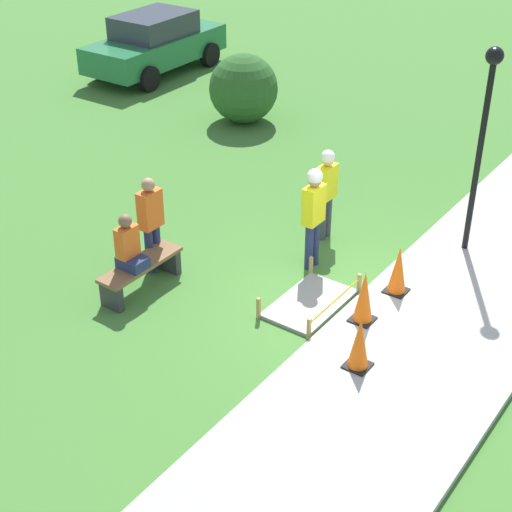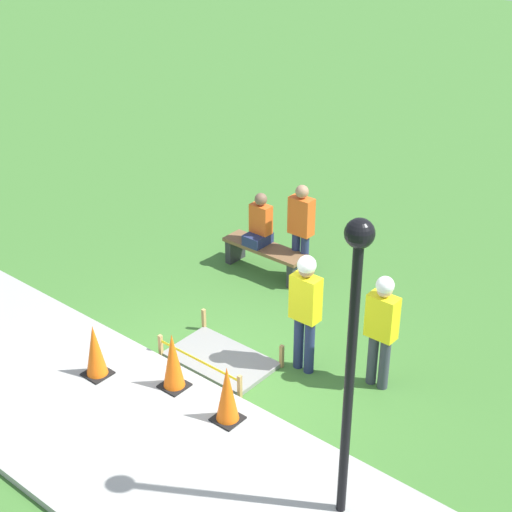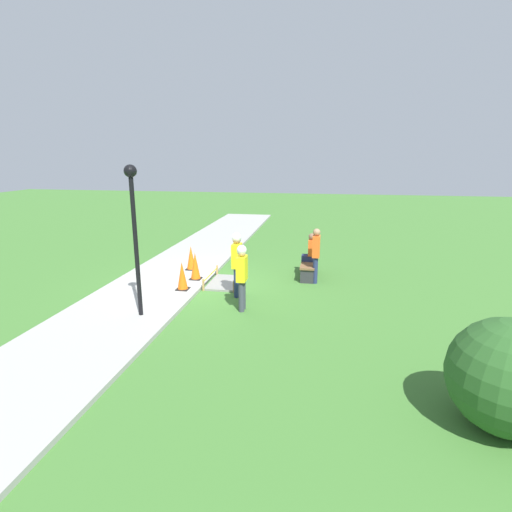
# 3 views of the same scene
# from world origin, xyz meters

# --- Properties ---
(ground_plane) EXTENTS (60.00, 60.00, 0.00)m
(ground_plane) POSITION_xyz_m (0.00, 0.00, 0.00)
(ground_plane) COLOR #3D702D
(sidewalk) EXTENTS (28.00, 2.75, 0.10)m
(sidewalk) POSITION_xyz_m (0.00, -1.38, 0.05)
(sidewalk) COLOR #9E9E99
(sidewalk) RESTS_ON ground_plane
(wet_concrete_patch) EXTENTS (1.52, 0.94, 0.35)m
(wet_concrete_patch) POSITION_xyz_m (-0.29, 0.53, 0.04)
(wet_concrete_patch) COLOR gray
(wet_concrete_patch) RESTS_ON ground_plane
(traffic_cone_near_patch) EXTENTS (0.34, 0.34, 0.78)m
(traffic_cone_near_patch) POSITION_xyz_m (-1.28, -0.86, 0.49)
(traffic_cone_near_patch) COLOR black
(traffic_cone_near_patch) RESTS_ON sidewalk
(traffic_cone_far_patch) EXTENTS (0.34, 0.34, 0.82)m
(traffic_cone_far_patch) POSITION_xyz_m (-0.29, -0.38, 0.51)
(traffic_cone_far_patch) COLOR black
(traffic_cone_far_patch) RESTS_ON sidewalk
(traffic_cone_sidewalk_edge) EXTENTS (0.34, 0.34, 0.79)m
(traffic_cone_sidewalk_edge) POSITION_xyz_m (0.70, -0.44, 0.49)
(traffic_cone_sidewalk_edge) COLOR black
(traffic_cone_sidewalk_edge) RESTS_ON sidewalk
(park_bench) EXTENTS (1.53, 0.44, 0.48)m
(park_bench) POSITION_xyz_m (-1.45, 2.94, 0.33)
(park_bench) COLOR #2D2D33
(park_bench) RESTS_ON ground_plane
(person_seated_on_bench) EXTENTS (0.36, 0.44, 0.89)m
(person_seated_on_bench) POSITION_xyz_m (-1.61, 2.99, 0.83)
(person_seated_on_bench) COLOR navy
(person_seated_on_bench) RESTS_ON park_bench
(worker_supervisor) EXTENTS (0.40, 0.25, 1.77)m
(worker_supervisor) POSITION_xyz_m (0.71, 1.13, 1.05)
(worker_supervisor) COLOR navy
(worker_supervisor) RESTS_ON ground_plane
(worker_assistant) EXTENTS (0.40, 0.24, 1.66)m
(worker_assistant) POSITION_xyz_m (1.68, 1.47, 0.97)
(worker_assistant) COLOR #383D47
(worker_assistant) RESTS_ON ground_plane
(bystander_in_orange_shirt) EXTENTS (0.40, 0.22, 1.65)m
(bystander_in_orange_shirt) POSITION_xyz_m (-0.90, 3.18, 0.93)
(bystander_in_orange_shirt) COLOR navy
(bystander_in_orange_shirt) RESTS_ON ground_plane
(lamppost_near) EXTENTS (0.28, 0.28, 3.45)m
(lamppost_near) POSITION_xyz_m (2.61, -0.77, 2.40)
(lamppost_near) COLOR black
(lamppost_near) RESTS_ON sidewalk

